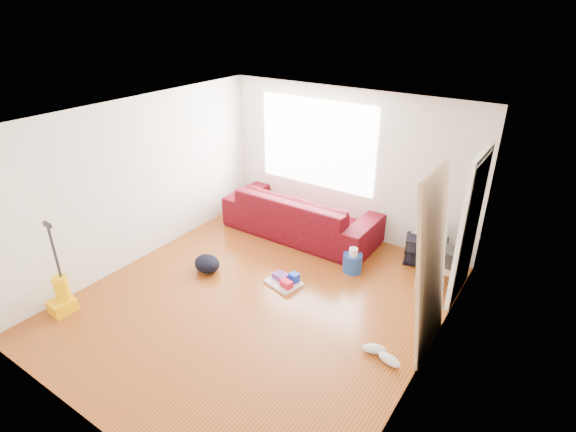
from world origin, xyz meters
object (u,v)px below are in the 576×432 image
Objects in this scene: cleaning_tray at (285,281)px; side_table at (442,265)px; bucket at (352,271)px; vacuum at (62,295)px; tv_stand at (426,251)px; backpack at (208,271)px; sofa at (301,234)px.

side_table is at bearing 32.44° from cleaning_tray.
bucket is 4.07m from vacuum.
tv_stand reaches higher than backpack.
cleaning_tray is (-1.86, -1.18, -0.31)m from side_table.
side_table is (2.51, -0.24, 0.36)m from sofa.
bucket is at bearing 50.87° from backpack.
side_table is at bearing 15.09° from bucket.
backpack is at bearing 66.38° from vacuum.
bucket is 0.66× the size of backpack.
backpack is at bearing -146.28° from bucket.
vacuum is at bearing 68.00° from sofa.
tv_stand is 3.38m from backpack.
sofa is 4.91× the size of cleaning_tray.
side_table is 1.87× the size of bucket.
tv_stand is 2.39× the size of bucket.
cleaning_tray is at bearing -147.56° from side_table.
vacuum reaches higher than backpack.
sofa is 1.57m from cleaning_tray.
backpack is (-3.05, -1.55, -0.36)m from side_table.
bucket is 1.07m from cleaning_tray.
backpack is at bearing -158.17° from tv_stand.
vacuum reaches higher than side_table.
backpack is at bearing 73.25° from sofa.
vacuum reaches higher than cleaning_tray.
bucket is 2.20m from backpack.
tv_stand is 0.54× the size of vacuum.
tv_stand is 0.65m from side_table.
tv_stand reaches higher than bucket.
sofa reaches higher than bucket.
side_table is 2.23m from cleaning_tray.
vacuum is at bearing -139.90° from side_table.
sofa is at bearing 171.31° from tv_stand.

